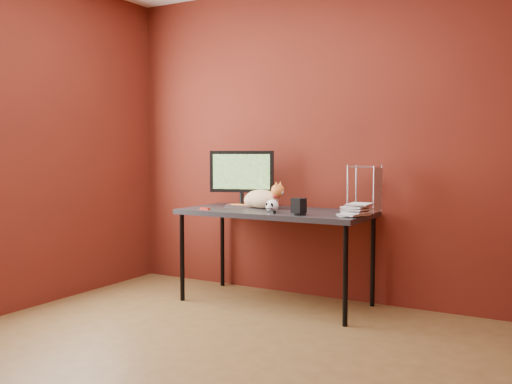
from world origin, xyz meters
The scene contains 11 objects.
room centered at (0.00, 0.00, 1.45)m, with size 3.52×3.52×2.61m.
desk centered at (-0.15, 1.37, 0.70)m, with size 1.50×0.70×0.75m.
monitor centered at (-0.53, 1.48, 1.01)m, with size 0.52×0.25×0.47m.
cat centered at (-0.31, 1.43, 0.83)m, with size 0.49×0.23×0.23m.
skull_mug centered at (-0.09, 1.19, 0.80)m, with size 0.10×0.10×0.10m.
speaker centered at (0.16, 1.14, 0.81)m, with size 0.11×0.11×0.12m.
book_stack centered at (0.48, 1.29, 1.28)m, with size 0.22×0.25×1.05m.
wire_rack centered at (0.52, 1.54, 0.93)m, with size 0.22×0.18×0.36m.
pocket_knife centered at (-0.65, 1.11, 0.76)m, with size 0.09×0.02×0.02m, color #B11C0D.
black_gadget centered at (-0.05, 1.12, 0.76)m, with size 0.05×0.03×0.02m, color black.
washer centered at (-0.05, 1.09, 0.75)m, with size 0.04×0.04×0.00m, color #BABABF.
Camera 1 is at (1.93, -2.61, 1.21)m, focal length 40.00 mm.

